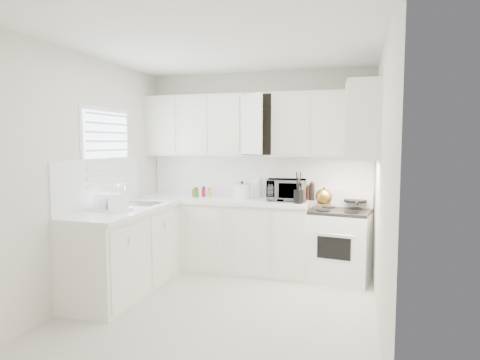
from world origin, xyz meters
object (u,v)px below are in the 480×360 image
(tea_kettle, at_px, (324,196))
(utensil_crock, at_px, (299,187))
(rice_cooker, at_px, (242,190))
(microwave, at_px, (287,187))
(stove, at_px, (339,235))
(dish_rack, at_px, (111,201))

(tea_kettle, relative_size, utensil_crock, 0.62)
(rice_cooker, bearing_deg, microwave, 20.38)
(rice_cooker, bearing_deg, tea_kettle, 9.41)
(stove, bearing_deg, utensil_crock, -149.91)
(microwave, distance_m, dish_rack, 2.12)
(stove, distance_m, utensil_crock, 0.78)
(microwave, height_order, rice_cooker, microwave)
(tea_kettle, bearing_deg, dish_rack, -166.93)
(microwave, bearing_deg, dish_rack, -147.96)
(stove, bearing_deg, rice_cooker, -173.01)
(microwave, relative_size, rice_cooker, 2.12)
(tea_kettle, relative_size, microwave, 0.50)
(rice_cooker, relative_size, utensil_crock, 0.58)
(microwave, relative_size, dish_rack, 1.26)
(microwave, xyz_separation_m, dish_rack, (-1.68, -1.30, -0.06))
(utensil_crock, bearing_deg, dish_rack, -149.87)
(stove, bearing_deg, tea_kettle, -129.68)
(tea_kettle, xyz_separation_m, utensil_crock, (-0.29, -0.03, 0.09))
(stove, distance_m, microwave, 0.86)
(tea_kettle, xyz_separation_m, microwave, (-0.48, 0.20, 0.06))
(stove, bearing_deg, dish_rack, -142.86)
(stove, relative_size, rice_cooker, 4.85)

